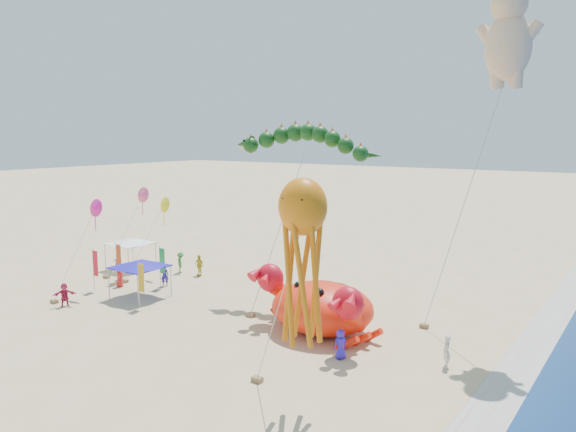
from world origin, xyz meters
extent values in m
plane|color=#D1B784|center=(0.00, 0.00, 0.00)|extent=(320.00, 320.00, 0.00)
plane|color=silver|center=(12.00, 0.00, 0.01)|extent=(320.00, 320.00, 0.00)
ellipsoid|color=#F7270D|center=(1.28, 0.76, 1.50)|extent=(7.46, 6.72, 2.99)
sphere|color=red|center=(-2.07, -0.50, 2.82)|extent=(1.78, 1.78, 1.78)
sphere|color=black|center=(0.34, -0.29, 2.82)|extent=(0.46, 0.46, 0.46)
sphere|color=red|center=(4.63, -0.50, 2.82)|extent=(1.78, 1.78, 1.78)
sphere|color=black|center=(2.22, -0.29, 2.82)|extent=(0.46, 0.46, 0.46)
cone|color=#103C11|center=(-7.64, 5.41, 10.87)|extent=(1.39, 1.03, 1.14)
cylinder|color=#B2B2B2|center=(-3.46, 3.01, 5.23)|extent=(1.00, 4.85, 10.18)
cube|color=olive|center=(-3.93, 0.60, 0.12)|extent=(0.50, 0.35, 0.25)
ellipsoid|color=#F4C295|center=(9.57, 6.33, 16.28)|extent=(2.52, 2.08, 3.71)
sphere|color=#F4C295|center=(9.57, 6.10, 18.45)|extent=(1.94, 1.94, 1.94)
cylinder|color=#B2B2B2|center=(7.77, 5.60, 7.47)|extent=(3.66, 1.51, 14.66)
cube|color=olive|center=(5.97, 4.87, 0.12)|extent=(0.50, 0.35, 0.25)
ellipsoid|color=orange|center=(5.42, -7.75, 8.67)|extent=(2.05, 1.84, 2.35)
cylinder|color=#B2B2B2|center=(3.82, -7.23, 4.07)|extent=(3.24, 1.09, 7.85)
cube|color=olive|center=(2.23, -6.71, 0.12)|extent=(0.50, 0.35, 0.25)
cylinder|color=gray|center=(-14.62, -1.96, 1.10)|extent=(0.06, 0.06, 2.20)
cylinder|color=gray|center=(-11.58, -1.96, 1.10)|extent=(0.06, 0.06, 2.20)
cylinder|color=gray|center=(-14.62, 1.08, 1.10)|extent=(0.06, 0.06, 2.20)
cylinder|color=gray|center=(-11.58, 1.08, 1.10)|extent=(0.06, 0.06, 2.20)
cube|color=#1A14B4|center=(-13.10, -0.44, 2.24)|extent=(3.28, 3.28, 0.08)
cone|color=#1A14B4|center=(-13.10, -0.44, 2.48)|extent=(3.60, 3.60, 0.45)
cylinder|color=gray|center=(-22.00, 3.42, 1.10)|extent=(0.06, 0.06, 2.20)
cylinder|color=gray|center=(-19.01, 3.42, 1.10)|extent=(0.06, 0.06, 2.20)
cylinder|color=gray|center=(-22.00, 6.41, 1.10)|extent=(0.06, 0.06, 2.20)
cylinder|color=gray|center=(-19.01, 6.41, 1.10)|extent=(0.06, 0.06, 2.20)
cube|color=white|center=(-20.50, 4.91, 2.24)|extent=(3.23, 3.23, 0.08)
cone|color=white|center=(-20.50, 4.91, 2.48)|extent=(3.55, 3.55, 0.45)
cylinder|color=gray|center=(-11.26, -2.14, 1.60)|extent=(0.05, 0.05, 3.20)
cube|color=gold|center=(-10.98, -2.14, 2.10)|extent=(0.50, 0.04, 1.90)
cylinder|color=gray|center=(-17.35, -1.20, 1.60)|extent=(0.05, 0.05, 3.20)
cube|color=red|center=(-17.07, -1.20, 2.10)|extent=(0.50, 0.04, 1.90)
cylinder|color=gray|center=(-17.81, 1.29, 1.60)|extent=(0.05, 0.05, 3.20)
cube|color=#D44517|center=(-17.53, 1.29, 2.10)|extent=(0.50, 0.04, 1.90)
cylinder|color=gray|center=(-13.96, 2.24, 1.60)|extent=(0.05, 0.05, 3.20)
cube|color=green|center=(-13.68, 2.24, 2.10)|extent=(0.50, 0.04, 1.90)
imported|color=#251B9E|center=(-13.92, 2.65, 0.83)|extent=(0.71, 0.70, 1.66)
imported|color=#2A8030|center=(-15.93, 6.34, 0.87)|extent=(1.25, 1.25, 1.74)
imported|color=silver|center=(8.99, -0.05, 0.84)|extent=(0.65, 0.73, 1.67)
imported|color=#3622CB|center=(4.10, -2.08, 0.79)|extent=(0.79, 0.91, 1.58)
imported|color=white|center=(-17.82, 1.35, 0.94)|extent=(1.03, 0.87, 1.87)
imported|color=#B31C46|center=(-15.68, -4.78, 0.80)|extent=(1.21, 1.50, 1.60)
imported|color=red|center=(-16.63, 0.58, 0.81)|extent=(0.87, 0.65, 1.62)
imported|color=gold|center=(-13.93, 6.46, 0.89)|extent=(1.09, 0.57, 1.77)
cone|color=#FFF41C|center=(-16.45, 5.14, 5.86)|extent=(1.30, 0.51, 1.32)
cylinder|color=#B2B2B2|center=(-16.20, 3.64, 2.95)|extent=(0.55, 3.04, 5.63)
cube|color=olive|center=(-15.95, 2.14, 0.12)|extent=(0.50, 0.35, 0.25)
cone|color=#F55188|center=(-18.67, 4.84, 6.58)|extent=(1.30, 0.51, 1.32)
cylinder|color=#B2B2B2|center=(-18.42, 3.34, 3.31)|extent=(0.55, 3.04, 6.34)
cube|color=olive|center=(-18.17, 1.84, 0.12)|extent=(0.50, 0.35, 0.25)
cone|color=#F71BA0|center=(-16.57, -1.39, 6.30)|extent=(1.30, 0.51, 1.32)
cylinder|color=#B2B2B2|center=(-16.32, -2.89, 3.17)|extent=(0.55, 3.04, 6.07)
cube|color=olive|center=(-16.07, -4.39, 0.12)|extent=(0.50, 0.35, 0.25)
camera|label=1|loc=(17.56, -26.46, 11.54)|focal=35.00mm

